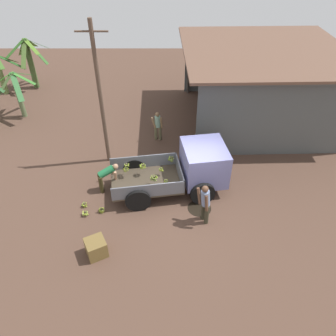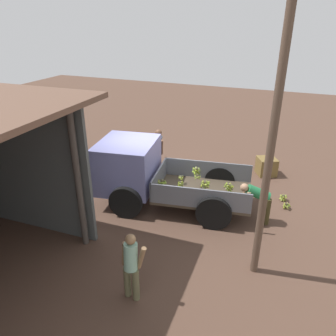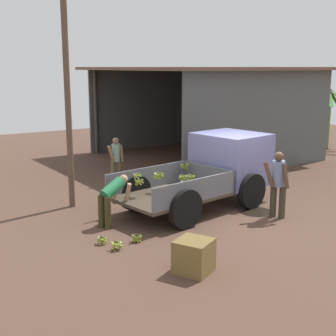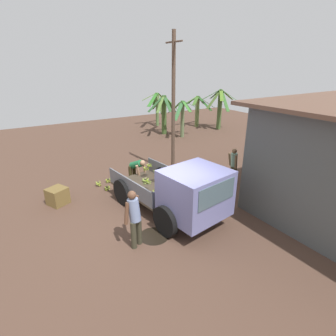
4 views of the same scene
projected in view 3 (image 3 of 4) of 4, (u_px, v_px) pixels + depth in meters
ground at (235, 209)px, 12.61m from camera, size 36.00×36.00×0.00m
mud_patch_0 at (256, 212)px, 12.37m from camera, size 0.91×0.91×0.01m
cargo_truck at (220, 166)px, 13.06m from camera, size 4.72×2.67×1.92m
warehouse_shed at (214, 92)px, 19.75m from camera, size 8.28×8.01×3.75m
utility_pole at (67, 91)px, 12.19m from camera, size 1.20×0.16×6.10m
banana_palm_3 at (327, 117)px, 21.76m from camera, size 2.42×2.75×2.76m
person_foreground_visitor at (278, 181)px, 11.69m from camera, size 0.57×0.64×1.71m
person_worker_loading at (112, 196)px, 11.19m from camera, size 0.87×0.67×1.18m
person_bystander_near_shed at (116, 158)px, 15.24m from camera, size 0.58×0.35×1.52m
banana_bunch_on_ground_0 at (137, 237)px, 10.22m from camera, size 0.25×0.25×0.20m
banana_bunch_on_ground_1 at (117, 245)px, 9.77m from camera, size 0.24×0.22×0.21m
banana_bunch_on_ground_2 at (102, 240)px, 10.08m from camera, size 0.24×0.24×0.19m
wooden_crate_0 at (194, 256)px, 8.68m from camera, size 0.84×0.84×0.63m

